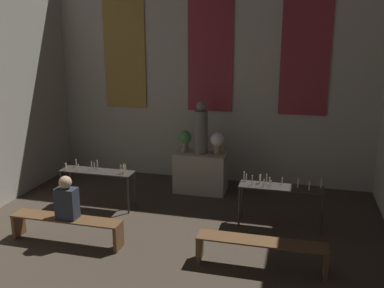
# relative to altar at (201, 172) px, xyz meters

# --- Properties ---
(wall_back) EXTENTS (7.97, 0.16, 5.45)m
(wall_back) POSITION_rel_altar_xyz_m (0.00, 0.98, 2.29)
(wall_back) COLOR #B2AD9E
(wall_back) RESTS_ON ground_plane
(altar) EXTENTS (1.17, 0.64, 0.92)m
(altar) POSITION_rel_altar_xyz_m (0.00, 0.00, 0.00)
(altar) COLOR #ADA38E
(altar) RESTS_ON ground_plane
(statue) EXTENTS (0.30, 0.30, 1.18)m
(statue) POSITION_rel_altar_xyz_m (0.00, 0.00, 1.00)
(statue) COLOR slate
(statue) RESTS_ON altar
(flower_vase_left) EXTENTS (0.31, 0.31, 0.50)m
(flower_vase_left) POSITION_rel_altar_xyz_m (-0.38, 0.00, 0.77)
(flower_vase_left) COLOR #937A5B
(flower_vase_left) RESTS_ON altar
(flower_vase_right) EXTENTS (0.31, 0.31, 0.50)m
(flower_vase_right) POSITION_rel_altar_xyz_m (0.38, 0.00, 0.77)
(flower_vase_right) COLOR #937A5B
(flower_vase_right) RESTS_ON altar
(candle_rack_left) EXTENTS (1.56, 0.42, 0.99)m
(candle_rack_left) POSITION_rel_altar_xyz_m (-1.88, -1.42, 0.24)
(candle_rack_left) COLOR #332D28
(candle_rack_left) RESTS_ON ground_plane
(candle_rack_right) EXTENTS (1.56, 0.42, 0.99)m
(candle_rack_right) POSITION_rel_altar_xyz_m (1.87, -1.41, 0.24)
(candle_rack_right) COLOR #332D28
(candle_rack_right) RESTS_ON ground_plane
(pew_back_left) EXTENTS (2.01, 0.36, 0.47)m
(pew_back_left) POSITION_rel_altar_xyz_m (-1.68, -3.02, -0.12)
(pew_back_left) COLOR brown
(pew_back_left) RESTS_ON ground_plane
(pew_back_right) EXTENTS (2.01, 0.36, 0.47)m
(pew_back_right) POSITION_rel_altar_xyz_m (1.68, -3.02, -0.12)
(pew_back_right) COLOR brown
(pew_back_right) RESTS_ON ground_plane
(person_seated) EXTENTS (0.36, 0.24, 0.76)m
(person_seated) POSITION_rel_altar_xyz_m (-1.64, -3.02, 0.35)
(person_seated) COLOR #282D38
(person_seated) RESTS_ON pew_back_left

